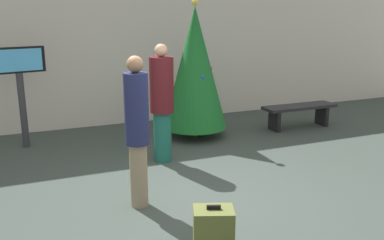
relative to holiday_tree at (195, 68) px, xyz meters
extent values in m
plane|color=#38423D|center=(-1.12, -2.71, -1.33)|extent=(16.00, 16.00, 0.00)
cube|color=beige|center=(-1.12, 1.59, 0.42)|extent=(16.00, 0.20, 3.51)
cylinder|color=#4C3319|center=(0.00, 0.00, -1.23)|extent=(0.12, 0.12, 0.20)
cone|color=#196628|center=(0.00, 0.00, 0.00)|extent=(1.22, 1.22, 2.27)
sphere|color=#F2D84C|center=(0.00, 0.00, 1.19)|extent=(0.12, 0.12, 0.12)
sphere|color=red|center=(0.29, -0.05, -0.02)|extent=(0.08, 0.08, 0.08)
sphere|color=red|center=(-0.38, 0.13, -0.43)|extent=(0.08, 0.08, 0.08)
sphere|color=blue|center=(0.01, -0.32, -0.12)|extent=(0.08, 0.08, 0.08)
sphere|color=blue|center=(-0.13, 0.35, -0.34)|extent=(0.08, 0.08, 0.08)
cylinder|color=#333338|center=(-3.06, 0.56, -0.67)|extent=(0.12, 0.12, 1.34)
cube|color=black|center=(-3.06, 0.56, 0.23)|extent=(0.90, 0.27, 0.45)
cube|color=#4CB2F2|center=(-3.06, 0.52, 0.23)|extent=(0.80, 0.19, 0.38)
cube|color=black|center=(2.25, -0.25, -0.88)|extent=(1.59, 0.44, 0.06)
cube|color=black|center=(1.66, -0.25, -1.12)|extent=(0.08, 0.35, 0.42)
cube|color=black|center=(2.85, -0.25, -1.12)|extent=(0.08, 0.35, 0.42)
cylinder|color=gray|center=(-1.80, -2.50, -0.93)|extent=(0.22, 0.22, 0.81)
cylinder|color=#1E234C|center=(-1.80, -2.50, -0.09)|extent=(0.35, 0.35, 0.87)
sphere|color=#8C6647|center=(-1.80, -2.50, 0.45)|extent=(0.20, 0.20, 0.20)
cylinder|color=#19594C|center=(-1.01, -1.07, -0.92)|extent=(0.28, 0.28, 0.82)
cylinder|color=#4C1419|center=(-1.01, -1.07, -0.08)|extent=(0.46, 0.46, 0.87)
sphere|color=tan|center=(-1.01, -1.07, 0.46)|extent=(0.20, 0.20, 0.20)
cube|color=#59602D|center=(-1.45, -3.94, -1.06)|extent=(0.46, 0.39, 0.54)
cube|color=black|center=(-1.45, -3.94, -0.77)|extent=(0.14, 0.08, 0.04)
camera|label=1|loc=(-3.02, -7.22, 1.04)|focal=39.08mm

